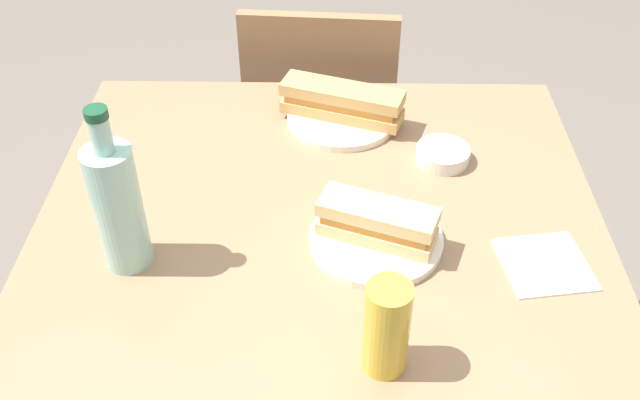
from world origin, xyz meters
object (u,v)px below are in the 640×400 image
at_px(chair_far, 322,123).
at_px(knife_near, 379,215).
at_px(plate_near, 376,239).
at_px(knife_far, 344,101).
at_px(beer_glass, 387,328).
at_px(baguette_sandwich_far, 342,102).
at_px(water_bottle, 118,205).
at_px(olive_bowl, 443,155).
at_px(dining_table, 320,253).
at_px(baguette_sandwich_near, 377,222).
at_px(plate_far, 342,118).

distance_m(chair_far, knife_near, 0.73).
height_order(plate_near, knife_far, knife_far).
bearing_deg(beer_glass, chair_far, 96.04).
distance_m(baguette_sandwich_far, water_bottle, 0.56).
relative_size(plate_near, knife_near, 1.30).
xyz_separation_m(baguette_sandwich_far, olive_bowl, (0.20, -0.14, -0.03)).
distance_m(plate_near, water_bottle, 0.43).
height_order(dining_table, plate_near, plate_near).
height_order(baguette_sandwich_near, knife_far, baguette_sandwich_near).
bearing_deg(plate_near, knife_near, 82.29).
bearing_deg(knife_far, plate_near, -83.04).
xyz_separation_m(dining_table, water_bottle, (-0.32, -0.14, 0.23)).
bearing_deg(dining_table, water_bottle, -156.64).
height_order(knife_far, water_bottle, water_bottle).
height_order(baguette_sandwich_near, baguette_sandwich_far, same).
relative_size(baguette_sandwich_near, plate_far, 0.92).
bearing_deg(dining_table, knife_far, 82.11).
bearing_deg(chair_far, baguette_sandwich_near, -81.87).
height_order(plate_far, water_bottle, water_bottle).
xyz_separation_m(knife_near, water_bottle, (-0.42, -0.10, 0.10)).
xyz_separation_m(dining_table, chair_far, (-0.01, 0.64, -0.13)).
xyz_separation_m(chair_far, baguette_sandwich_far, (0.05, -0.35, 0.29)).
distance_m(chair_far, baguette_sandwich_far, 0.46).
xyz_separation_m(chair_far, knife_far, (0.05, -0.30, 0.26)).
height_order(dining_table, knife_far, knife_far).
bearing_deg(plate_near, baguette_sandwich_far, 98.67).
height_order(baguette_sandwich_near, knife_near, baguette_sandwich_near).
distance_m(baguette_sandwich_near, knife_far, 0.43).
distance_m(dining_table, baguette_sandwich_near, 0.21).
height_order(baguette_sandwich_near, plate_far, baguette_sandwich_near).
bearing_deg(beer_glass, water_bottle, 153.47).
bearing_deg(knife_far, baguette_sandwich_near, -83.04).
distance_m(knife_near, knife_far, 0.38).
distance_m(baguette_sandwich_near, water_bottle, 0.43).
distance_m(baguette_sandwich_far, olive_bowl, 0.24).
bearing_deg(plate_far, olive_bowl, -34.54).
xyz_separation_m(dining_table, olive_bowl, (0.24, 0.15, 0.13)).
bearing_deg(water_bottle, baguette_sandwich_near, 6.59).
distance_m(knife_near, olive_bowl, 0.23).
bearing_deg(plate_far, baguette_sandwich_far, 180.00).
relative_size(plate_far, water_bottle, 0.77).
relative_size(knife_near, olive_bowl, 1.69).
bearing_deg(knife_near, olive_bowl, 54.40).
xyz_separation_m(chair_far, beer_glass, (0.10, -0.99, 0.32)).
bearing_deg(baguette_sandwich_near, baguette_sandwich_far, 98.67).
distance_m(plate_near, knife_far, 0.43).
bearing_deg(plate_far, plate_near, -81.33).
height_order(chair_far, beer_glass, beer_glass).
distance_m(dining_table, knife_near, 0.17).
bearing_deg(olive_bowl, plate_far, 145.46).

